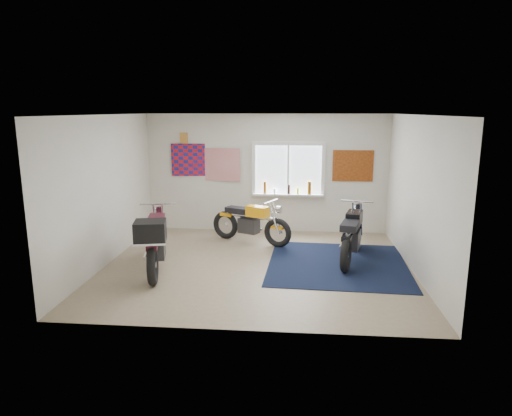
# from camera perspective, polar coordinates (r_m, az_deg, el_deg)

# --- Properties ---
(ground) EXTENTS (5.50, 5.50, 0.00)m
(ground) POSITION_cam_1_polar(r_m,az_deg,el_deg) (8.38, 0.13, -7.23)
(ground) COLOR #9E896B
(ground) RESTS_ON ground
(room_shell) EXTENTS (5.50, 5.50, 5.50)m
(room_shell) POSITION_cam_1_polar(r_m,az_deg,el_deg) (7.98, 0.13, 3.95)
(room_shell) COLOR white
(room_shell) RESTS_ON ground
(navy_rug) EXTENTS (2.62, 2.71, 0.01)m
(navy_rug) POSITION_cam_1_polar(r_m,az_deg,el_deg) (8.58, 10.14, -6.90)
(navy_rug) COLOR black
(navy_rug) RESTS_ON ground
(window_assembly) EXTENTS (1.66, 0.17, 1.26)m
(window_assembly) POSITION_cam_1_polar(r_m,az_deg,el_deg) (10.44, 4.04, 4.37)
(window_assembly) COLOR white
(window_assembly) RESTS_ON room_shell
(oil_bottles) EXTENTS (1.09, 0.09, 0.30)m
(oil_bottles) POSITION_cam_1_polar(r_m,az_deg,el_deg) (10.42, 4.44, 2.45)
(oil_bottles) COLOR #8C4B14
(oil_bottles) RESTS_ON window_assembly
(flag_display) EXTENTS (1.60, 0.10, 1.17)m
(flag_display) POSITION_cam_1_polar(r_m,az_deg,el_deg) (10.68, -9.02, 8.64)
(flag_display) COLOR red
(flag_display) RESTS_ON room_shell
(triumph_poster) EXTENTS (0.90, 0.03, 0.70)m
(triumph_poster) POSITION_cam_1_polar(r_m,az_deg,el_deg) (10.50, 12.02, 5.17)
(triumph_poster) COLOR #A54C14
(triumph_poster) RESTS_ON room_shell
(yellow_triumph) EXTENTS (1.78, 0.92, 0.96)m
(yellow_triumph) POSITION_cam_1_polar(r_m,az_deg,el_deg) (9.69, -0.70, -1.92)
(yellow_triumph) COLOR black
(yellow_triumph) RESTS_ON ground
(black_chrome_bike) EXTENTS (0.77, 2.02, 1.06)m
(black_chrome_bike) POSITION_cam_1_polar(r_m,az_deg,el_deg) (8.75, 11.91, -3.47)
(black_chrome_bike) COLOR black
(black_chrome_bike) RESTS_ON navy_rug
(maroon_tourer) EXTENTS (0.89, 2.17, 1.10)m
(maroon_tourer) POSITION_cam_1_polar(r_m,az_deg,el_deg) (8.04, -12.49, -4.05)
(maroon_tourer) COLOR black
(maroon_tourer) RESTS_ON ground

